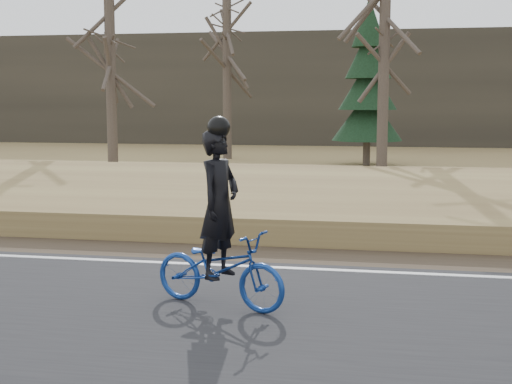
# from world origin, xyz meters

# --- Properties ---
(treeline_backdrop) EXTENTS (120.00, 4.00, 6.00)m
(treeline_backdrop) POSITION_xyz_m (0.00, 30.00, 3.00)
(treeline_backdrop) COLOR #383328
(treeline_backdrop) RESTS_ON ground
(cyclist) EXTENTS (1.79, 1.11, 2.19)m
(cyclist) POSITION_xyz_m (-5.88, -1.78, 0.76)
(cyclist) COLOR navy
(cyclist) RESTS_ON road
(bare_tree_far_left) EXTENTS (0.36, 0.36, 7.39)m
(bare_tree_far_left) POSITION_xyz_m (-13.53, 14.07, 3.69)
(bare_tree_far_left) COLOR brown
(bare_tree_far_left) RESTS_ON ground
(bare_tree_left) EXTENTS (0.36, 0.36, 7.14)m
(bare_tree_left) POSITION_xyz_m (-10.56, 19.16, 3.57)
(bare_tree_left) COLOR brown
(bare_tree_left) RESTS_ON ground
(bare_tree_near_left) EXTENTS (0.36, 0.36, 7.47)m
(bare_tree_near_left) POSITION_xyz_m (-4.21, 13.34, 3.74)
(bare_tree_near_left) COLOR brown
(bare_tree_near_left) RESTS_ON ground
(conifer) EXTENTS (2.60, 2.60, 6.14)m
(conifer) POSITION_xyz_m (-4.80, 17.19, 2.91)
(conifer) COLOR brown
(conifer) RESTS_ON ground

